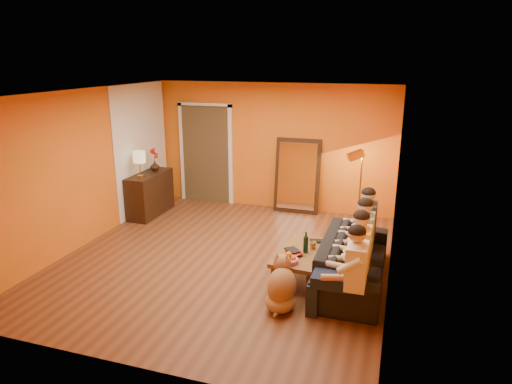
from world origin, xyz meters
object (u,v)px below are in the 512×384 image
(table_lamp, at_px, (140,164))
(sofa, at_px, (353,260))
(laptop, at_px, (320,242))
(dog, at_px, (282,283))
(mirror_frame, at_px, (297,176))
(tumbler, at_px, (313,245))
(wine_bottle, at_px, (306,242))
(sideboard, at_px, (150,194))
(person_mid_left, at_px, (360,255))
(person_far_right, at_px, (367,226))
(vase, at_px, (155,166))
(person_far_left, at_px, (356,273))
(coffee_table, at_px, (302,264))
(person_mid_right, at_px, (364,240))
(floor_lamp, at_px, (360,191))

(table_lamp, relative_size, sofa, 0.23)
(sofa, distance_m, laptop, 0.58)
(dog, bearing_deg, table_lamp, 145.66)
(mirror_frame, bearing_deg, tumbler, -72.56)
(wine_bottle, bearing_deg, sideboard, 152.74)
(person_mid_left, height_order, tumbler, person_mid_left)
(sofa, distance_m, person_far_right, 0.72)
(sideboard, distance_m, dog, 4.40)
(table_lamp, relative_size, vase, 2.59)
(person_far_left, bearing_deg, dog, -177.91)
(laptop, bearing_deg, wine_bottle, -116.86)
(wine_bottle, bearing_deg, coffee_table, 135.00)
(tumbler, bearing_deg, person_mid_left, -32.42)
(person_mid_left, bearing_deg, coffee_table, 158.21)
(mirror_frame, xyz_separation_m, coffee_table, (0.75, -2.88, -0.55))
(coffee_table, xyz_separation_m, person_far_right, (0.83, 0.77, 0.40))
(person_far_left, bearing_deg, person_mid_right, 90.00)
(table_lamp, distance_m, laptop, 3.95)
(person_mid_left, relative_size, person_far_right, 1.00)
(coffee_table, distance_m, floor_lamp, 2.43)
(floor_lamp, bearing_deg, person_mid_left, -106.24)
(sideboard, distance_m, floor_lamp, 4.15)
(sideboard, xyz_separation_m, person_mid_left, (4.37, -2.13, 0.18))
(sofa, xyz_separation_m, person_mid_left, (0.13, -0.45, 0.29))
(dog, distance_m, vase, 4.60)
(person_mid_right, distance_m, laptop, 0.69)
(person_far_right, xyz_separation_m, tumbler, (-0.71, -0.65, -0.14))
(person_far_right, bearing_deg, floor_lamp, 99.78)
(table_lamp, relative_size, person_mid_left, 0.42)
(person_mid_right, bearing_deg, floor_lamp, 97.24)
(person_far_right, bearing_deg, wine_bottle, -133.82)
(sofa, height_order, vase, vase)
(person_mid_left, xyz_separation_m, laptop, (-0.65, 0.68, -0.18))
(table_lamp, bearing_deg, tumbler, -20.65)
(mirror_frame, distance_m, person_mid_right, 3.10)
(sofa, distance_m, dog, 1.29)
(floor_lamp, relative_size, person_far_left, 1.18)
(mirror_frame, relative_size, dog, 2.16)
(sideboard, relative_size, person_mid_left, 0.97)
(sofa, bearing_deg, person_mid_left, -163.89)
(coffee_table, xyz_separation_m, floor_lamp, (0.57, 2.31, 0.51))
(mirror_frame, xyz_separation_m, person_far_left, (1.58, -3.76, -0.15))
(person_far_left, distance_m, person_mid_right, 1.10)
(table_lamp, distance_m, person_mid_left, 4.76)
(coffee_table, height_order, person_far_right, person_far_right)
(person_mid_right, bearing_deg, person_far_left, -90.00)
(vase, bearing_deg, wine_bottle, -30.32)
(floor_lamp, height_order, laptop, floor_lamp)
(coffee_table, bearing_deg, person_far_right, 47.58)
(sideboard, distance_m, person_mid_left, 4.87)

